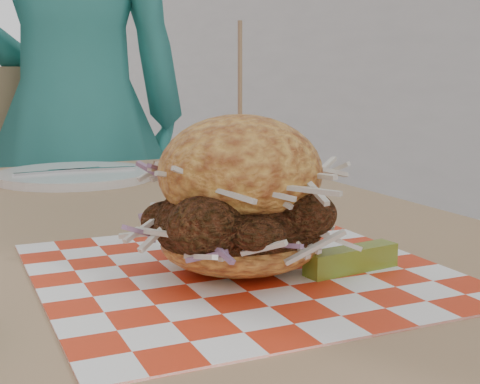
% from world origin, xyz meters
% --- Properties ---
extents(diner, '(0.62, 0.42, 1.66)m').
position_xyz_m(diner, '(-0.08, 0.73, 0.83)').
color(diner, teal).
rests_on(diner, ground).
extents(patio_table, '(0.80, 1.20, 0.75)m').
position_xyz_m(patio_table, '(-0.18, -0.18, 0.67)').
color(patio_table, '#A27A5A').
rests_on(patio_table, ground).
extents(patio_chair, '(0.48, 0.49, 0.95)m').
position_xyz_m(patio_chair, '(-0.20, 0.74, 0.55)').
color(patio_chair, '#A27A5A').
rests_on(patio_chair, ground).
extents(paper_liner, '(0.36, 0.36, 0.00)m').
position_xyz_m(paper_liner, '(-0.15, -0.42, 0.75)').
color(paper_liner, red).
rests_on(paper_liner, patio_table).
extents(sandwich, '(0.20, 0.20, 0.22)m').
position_xyz_m(sandwich, '(-0.15, -0.42, 0.81)').
color(sandwich, '#F2A844').
rests_on(sandwich, paper_liner).
extents(pickle_spear, '(0.10, 0.03, 0.02)m').
position_xyz_m(pickle_spear, '(-0.06, -0.46, 0.76)').
color(pickle_spear, olive).
rests_on(pickle_spear, paper_liner).
extents(place_setting, '(0.27, 0.27, 0.02)m').
position_xyz_m(place_setting, '(-0.18, 0.21, 0.76)').
color(place_setting, white).
rests_on(place_setting, patio_table).
extents(kraft_tray, '(0.15, 0.12, 0.06)m').
position_xyz_m(kraft_tray, '(0.04, 0.16, 0.77)').
color(kraft_tray, '#8D5E40').
rests_on(kraft_tray, patio_table).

